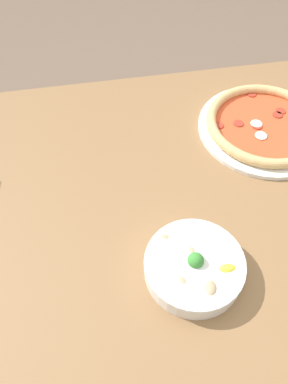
# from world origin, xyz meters

# --- Properties ---
(ground_plane) EXTENTS (8.00, 8.00, 0.00)m
(ground_plane) POSITION_xyz_m (0.00, 0.00, 0.00)
(ground_plane) COLOR brown
(dining_table) EXTENTS (1.40, 1.07, 0.73)m
(dining_table) POSITION_xyz_m (0.00, 0.00, 0.65)
(dining_table) COLOR olive
(dining_table) RESTS_ON ground_plane
(pizza) EXTENTS (0.35, 0.35, 0.04)m
(pizza) POSITION_xyz_m (-0.21, -0.24, 0.75)
(pizza) COLOR white
(pizza) RESTS_ON dining_table
(bowl) EXTENTS (0.20, 0.20, 0.07)m
(bowl) POSITION_xyz_m (0.08, 0.12, 0.76)
(bowl) COLOR white
(bowl) RESTS_ON dining_table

